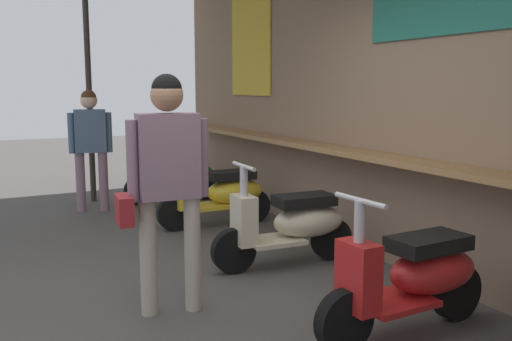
# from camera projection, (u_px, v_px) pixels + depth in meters

# --- Properties ---
(ground_plane) EXTENTS (30.58, 30.58, 0.00)m
(ground_plane) POSITION_uv_depth(u_px,v_px,m) (216.00, 316.00, 4.01)
(ground_plane) COLOR #474442
(market_stall_facade) EXTENTS (10.92, 2.26, 3.62)m
(market_stall_facade) POSITION_uv_depth(u_px,v_px,m) (428.00, 42.00, 4.55)
(market_stall_facade) COLOR #7F6651
(market_stall_facade) RESTS_ON ground_plane
(scooter_green) EXTENTS (0.46, 1.40, 0.97)m
(scooter_green) POSITION_uv_depth(u_px,v_px,m) (179.00, 175.00, 7.97)
(scooter_green) COLOR #237533
(scooter_green) RESTS_ON ground_plane
(scooter_yellow) EXTENTS (0.46, 1.40, 0.97)m
(scooter_yellow) POSITION_uv_depth(u_px,v_px,m) (222.00, 193.00, 6.58)
(scooter_yellow) COLOR gold
(scooter_yellow) RESTS_ON ground_plane
(scooter_cream) EXTENTS (0.47, 1.40, 0.97)m
(scooter_cream) POSITION_uv_depth(u_px,v_px,m) (292.00, 224.00, 5.12)
(scooter_cream) COLOR beige
(scooter_cream) RESTS_ON ground_plane
(scooter_red) EXTENTS (0.47, 1.40, 0.97)m
(scooter_red) POSITION_uv_depth(u_px,v_px,m) (414.00, 276.00, 3.70)
(scooter_red) COLOR red
(scooter_red) RESTS_ON ground_plane
(shopper_with_handbag) EXTENTS (0.27, 0.67, 1.72)m
(shopper_with_handbag) POSITION_uv_depth(u_px,v_px,m) (166.00, 169.00, 3.93)
(shopper_with_handbag) COLOR #ADA393
(shopper_with_handbag) RESTS_ON ground_plane
(shopper_browsing) EXTENTS (0.26, 0.55, 1.59)m
(shopper_browsing) POSITION_uv_depth(u_px,v_px,m) (90.00, 138.00, 7.28)
(shopper_browsing) COLOR gray
(shopper_browsing) RESTS_ON ground_plane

